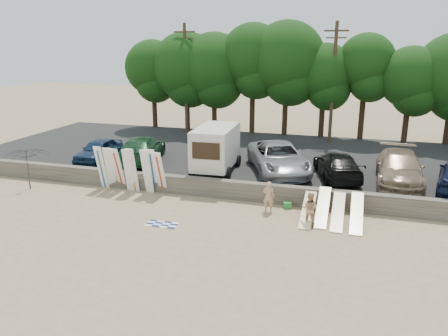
% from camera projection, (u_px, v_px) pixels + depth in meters
% --- Properties ---
extents(ground, '(120.00, 120.00, 0.00)m').
position_uv_depth(ground, '(262.00, 224.00, 20.36)').
color(ground, tan).
rests_on(ground, ground).
extents(seawall, '(44.00, 0.50, 1.00)m').
position_uv_depth(seawall, '(274.00, 194.00, 22.98)').
color(seawall, '#6B6356').
rests_on(seawall, ground).
extents(parking_lot, '(44.00, 14.50, 0.70)m').
position_uv_depth(parking_lot, '(294.00, 161.00, 29.92)').
color(parking_lot, '#282828').
rests_on(parking_lot, ground).
extents(treeline, '(32.63, 6.15, 9.25)m').
position_uv_depth(treeline, '(306.00, 67.00, 34.86)').
color(treeline, '#382616').
rests_on(treeline, parking_lot).
extents(utility_poles, '(25.80, 0.26, 9.00)m').
position_uv_depth(utility_poles, '(333.00, 80.00, 33.03)').
color(utility_poles, '#473321').
rests_on(utility_poles, parking_lot).
extents(box_trailer, '(2.59, 4.33, 2.68)m').
position_uv_depth(box_trailer, '(216.00, 147.00, 25.97)').
color(box_trailer, beige).
rests_on(box_trailer, parking_lot).
extents(car_0, '(1.78, 4.23, 1.43)m').
position_uv_depth(car_0, '(99.00, 150.00, 28.42)').
color(car_0, '#142946').
rests_on(car_0, parking_lot).
extents(car_1, '(3.59, 6.07, 1.65)m').
position_uv_depth(car_1, '(142.00, 149.00, 28.24)').
color(car_1, '#163D22').
rests_on(car_1, parking_lot).
extents(car_2, '(5.14, 6.92, 1.75)m').
position_uv_depth(car_2, '(279.00, 158.00, 25.91)').
color(car_2, gray).
rests_on(car_2, parking_lot).
extents(car_3, '(3.31, 5.45, 1.48)m').
position_uv_depth(car_3, '(337.00, 165.00, 24.79)').
color(car_3, black).
rests_on(car_3, parking_lot).
extents(car_4, '(2.49, 5.88, 1.69)m').
position_uv_depth(car_4, '(399.00, 168.00, 23.93)').
color(car_4, '#816C52').
rests_on(car_4, parking_lot).
extents(surfboard_upright_0, '(0.55, 0.65, 2.55)m').
position_uv_depth(surfboard_upright_0, '(101.00, 167.00, 25.03)').
color(surfboard_upright_0, white).
rests_on(surfboard_upright_0, ground).
extents(surfboard_upright_1, '(0.60, 0.81, 2.52)m').
position_uv_depth(surfboard_upright_1, '(110.00, 168.00, 24.92)').
color(surfboard_upright_1, white).
rests_on(surfboard_upright_1, ground).
extents(surfboard_upright_2, '(0.57, 0.83, 2.51)m').
position_uv_depth(surfboard_upright_2, '(118.00, 169.00, 24.77)').
color(surfboard_upright_2, white).
rests_on(surfboard_upright_2, ground).
extents(surfboard_upright_3, '(0.57, 0.67, 2.55)m').
position_uv_depth(surfboard_upright_3, '(129.00, 170.00, 24.41)').
color(surfboard_upright_3, white).
rests_on(surfboard_upright_3, ground).
extents(surfboard_upright_4, '(0.54, 0.56, 2.57)m').
position_uv_depth(surfboard_upright_4, '(132.00, 170.00, 24.43)').
color(surfboard_upright_4, white).
rests_on(surfboard_upright_4, ground).
extents(surfboard_upright_5, '(0.55, 0.61, 2.56)m').
position_uv_depth(surfboard_upright_5, '(147.00, 172.00, 24.17)').
color(surfboard_upright_5, white).
rests_on(surfboard_upright_5, ground).
extents(surfboard_upright_6, '(0.52, 0.57, 2.56)m').
position_uv_depth(surfboard_upright_6, '(153.00, 171.00, 24.31)').
color(surfboard_upright_6, white).
rests_on(surfboard_upright_6, ground).
extents(surfboard_upright_7, '(0.53, 0.84, 2.50)m').
position_uv_depth(surfboard_upright_7, '(160.00, 173.00, 24.05)').
color(surfboard_upright_7, white).
rests_on(surfboard_upright_7, ground).
extents(surfboard_low_0, '(0.56, 2.89, 0.93)m').
position_uv_depth(surfboard_low_0, '(308.00, 209.00, 20.91)').
color(surfboard_low_0, '#FFEEA0').
rests_on(surfboard_low_0, ground).
extents(surfboard_low_1, '(0.56, 2.82, 1.15)m').
position_uv_depth(surfboard_low_1, '(323.00, 207.00, 20.91)').
color(surfboard_low_1, '#FFEEA0').
rests_on(surfboard_low_1, ground).
extents(surfboard_low_2, '(0.56, 2.87, 1.01)m').
position_uv_depth(surfboard_low_2, '(338.00, 211.00, 20.56)').
color(surfboard_low_2, '#FFEEA0').
rests_on(surfboard_low_2, ground).
extents(surfboard_low_3, '(0.56, 2.84, 1.11)m').
position_uv_depth(surfboard_low_3, '(357.00, 213.00, 20.24)').
color(surfboard_low_3, '#FFEEA0').
rests_on(surfboard_low_3, ground).
extents(beachgoer_a, '(0.58, 0.39, 1.58)m').
position_uv_depth(beachgoer_a, '(269.00, 197.00, 21.68)').
color(beachgoer_a, tan).
rests_on(beachgoer_a, ground).
extents(beachgoer_b, '(0.83, 0.69, 1.57)m').
position_uv_depth(beachgoer_b, '(309.00, 209.00, 20.15)').
color(beachgoer_b, tan).
rests_on(beachgoer_b, ground).
extents(cooler, '(0.47, 0.43, 0.32)m').
position_uv_depth(cooler, '(287.00, 205.00, 22.29)').
color(cooler, green).
rests_on(cooler, ground).
extents(gear_bag, '(0.37, 0.34, 0.22)m').
position_uv_depth(gear_bag, '(325.00, 212.00, 21.59)').
color(gear_bag, '#D35618').
rests_on(gear_bag, ground).
extents(beach_towel, '(1.51, 1.51, 0.00)m').
position_uv_depth(beach_towel, '(162.00, 224.00, 20.36)').
color(beach_towel, white).
rests_on(beach_towel, ground).
extents(beach_umbrella, '(3.76, 3.76, 2.42)m').
position_uv_depth(beach_umbrella, '(28.00, 169.00, 24.94)').
color(beach_umbrella, black).
rests_on(beach_umbrella, ground).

